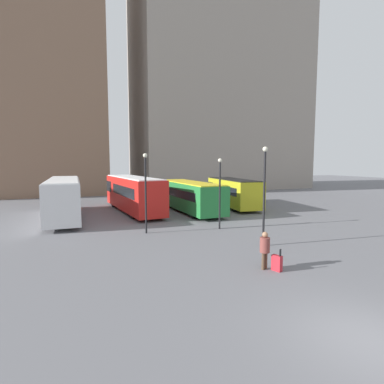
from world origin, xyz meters
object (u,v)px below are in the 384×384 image
Objects in this scene: suitcase at (277,263)px; lamp_post_1 at (220,187)px; bus_1 at (133,193)px; lamp_post_0 at (264,188)px; bus_0 at (64,197)px; lamp_post_2 at (146,186)px; bus_2 at (190,195)px; traveler at (265,247)px; bus_3 at (233,192)px.

lamp_post_1 is (1.30, 8.13, 2.57)m from suitcase.
bus_1 is 15.15m from lamp_post_0.
lamp_post_0 is at bearing -141.61° from bus_0.
lamp_post_2 is at bearing 135.68° from lamp_post_0.
bus_2 is at bearing -117.63° from bus_1.
traveler is 1.69× the size of suitcase.
lamp_post_0 reaches higher than bus_1.
suitcase is 0.19× the size of lamp_post_2.
lamp_post_2 is (-5.69, -7.12, 1.55)m from bus_2.
suitcase is at bearing -66.91° from lamp_post_2.
bus_3 is 1.82× the size of lamp_post_2.
bus_3 is 9.67× the size of suitcase.
bus_0 is at bearing 140.41° from lamp_post_1.
lamp_post_1 reaches higher than bus_2.
traveler is at bearing -152.77° from bus_0.
bus_1 is at bearing -10.49° from traveler.
bus_0 reaches higher than bus_2.
bus_3 is at bearing 37.30° from lamp_post_2.
bus_2 is 2.00× the size of lamp_post_2.
bus_2 is 6.31× the size of traveler.
suitcase is (8.86, -16.54, -1.43)m from bus_0.
traveler is 0.34× the size of lamp_post_1.
lamp_post_1 is 5.04m from lamp_post_2.
bus_0 reaches higher than suitcase.
bus_3 is at bearing -100.48° from bus_1.
lamp_post_1 reaches higher than bus_0.
bus_0 is at bearing 96.29° from bus_1.
bus_0 is 12.13× the size of suitcase.
lamp_post_0 reaches higher than bus_0.
bus_1 is (5.87, 1.26, 0.01)m from bus_0.
bus_3 is (5.19, 1.17, 0.06)m from bus_2.
lamp_post_1 reaches higher than traveler.
lamp_post_2 is at bearing 4.08° from suitcase.
bus_1 is at bearing 107.99° from lamp_post_0.
lamp_post_0 is (10.53, -13.09, 1.44)m from bus_0.
traveler is 0.32× the size of lamp_post_2.
lamp_post_2 is (-3.32, 8.34, 2.10)m from traveler.
bus_2 is at bearing -26.16° from suitcase.
bus_0 is 7.19× the size of traveler.
bus_1 is 2.47× the size of lamp_post_1.
suitcase is 0.20× the size of lamp_post_1.
lamp_post_2 reaches higher than bus_3.
lamp_post_2 is at bearing 169.71° from bus_1.
suitcase is 4.78m from lamp_post_0.
traveler is at bearing -102.20° from lamp_post_1.
bus_1 reaches higher than bus_3.
lamp_post_2 is (-5.00, 0.56, 0.16)m from lamp_post_1.
suitcase is at bearing -115.73° from lamp_post_0.
suitcase is 0.18× the size of lamp_post_0.
lamp_post_1 is at bearing -31.21° from traveler.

